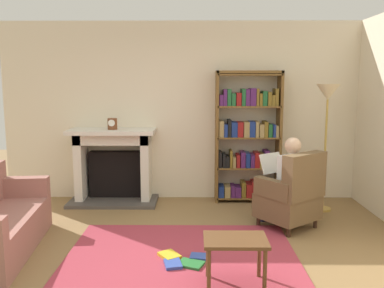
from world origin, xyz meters
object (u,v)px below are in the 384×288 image
at_px(mantel_clock, 112,124).
at_px(floor_lamp, 327,104).
at_px(bookshelf, 248,138).
at_px(seated_reader, 285,178).
at_px(armchair_reading, 292,195).
at_px(fireplace, 114,163).
at_px(side_table, 235,246).

bearing_deg(mantel_clock, floor_lamp, -6.12).
distance_m(bookshelf, seated_reader, 1.20).
bearing_deg(seated_reader, mantel_clock, -60.18).
distance_m(armchair_reading, seated_reader, 0.23).
relative_size(fireplace, floor_lamp, 0.73).
xyz_separation_m(bookshelf, floor_lamp, (1.02, -0.46, 0.54)).
xyz_separation_m(fireplace, armchair_reading, (2.42, -1.16, -0.16)).
xyz_separation_m(fireplace, seated_reader, (2.35, -1.06, 0.03)).
distance_m(mantel_clock, armchair_reading, 2.74).
bearing_deg(fireplace, floor_lamp, -7.93).
relative_size(armchair_reading, side_table, 1.73).
relative_size(mantel_clock, armchair_reading, 0.17).
relative_size(side_table, floor_lamp, 0.32).
height_order(mantel_clock, armchair_reading, mantel_clock).
bearing_deg(bookshelf, floor_lamp, -24.33).
bearing_deg(seated_reader, floor_lamp, -174.76).
height_order(mantel_clock, seated_reader, mantel_clock).
bearing_deg(floor_lamp, armchair_reading, -129.99).
distance_m(bookshelf, side_table, 2.75).
distance_m(side_table, floor_lamp, 2.86).
distance_m(bookshelf, floor_lamp, 1.24).
distance_m(mantel_clock, seated_reader, 2.59).
bearing_deg(armchair_reading, seated_reader, -90.00).
relative_size(seated_reader, floor_lamp, 0.64).
xyz_separation_m(mantel_clock, side_table, (1.57, -2.51, -0.82)).
relative_size(fireplace, side_table, 2.32).
relative_size(bookshelf, armchair_reading, 2.02).
distance_m(seated_reader, floor_lamp, 1.29).
height_order(armchair_reading, side_table, armchair_reading).
bearing_deg(seated_reader, bookshelf, -111.07).
xyz_separation_m(side_table, floor_lamp, (1.45, 2.19, 1.13)).
bearing_deg(bookshelf, armchair_reading, -71.40).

